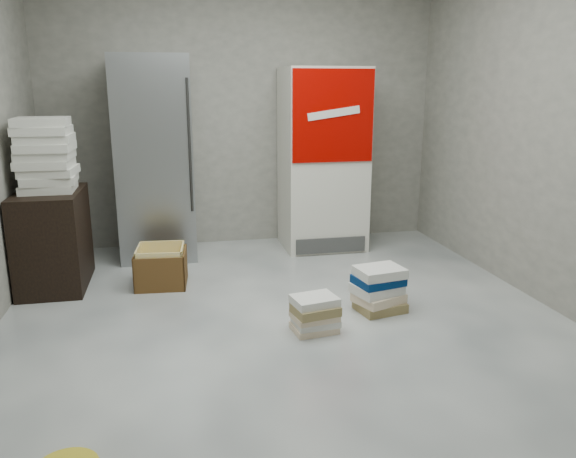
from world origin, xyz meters
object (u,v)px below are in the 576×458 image
(coke_cooler, at_px, (323,159))
(cardboard_box, at_px, (161,269))
(steel_fridge, at_px, (155,159))
(phonebook_stack_main, at_px, (379,289))
(wood_shelf, at_px, (53,239))

(coke_cooler, height_order, cardboard_box, coke_cooler)
(steel_fridge, relative_size, phonebook_stack_main, 4.60)
(coke_cooler, bearing_deg, phonebook_stack_main, -91.41)
(phonebook_stack_main, relative_size, cardboard_box, 0.93)
(phonebook_stack_main, distance_m, cardboard_box, 1.82)
(coke_cooler, distance_m, cardboard_box, 2.00)
(wood_shelf, xyz_separation_m, cardboard_box, (0.86, -0.16, -0.26))
(wood_shelf, distance_m, phonebook_stack_main, 2.67)
(steel_fridge, relative_size, wood_shelf, 2.37)
(wood_shelf, bearing_deg, coke_cooler, 16.28)
(coke_cooler, distance_m, phonebook_stack_main, 1.93)
(cardboard_box, bearing_deg, wood_shelf, 174.22)
(phonebook_stack_main, bearing_deg, wood_shelf, 140.57)
(steel_fridge, height_order, phonebook_stack_main, steel_fridge)
(cardboard_box, bearing_deg, steel_fridge, 96.37)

